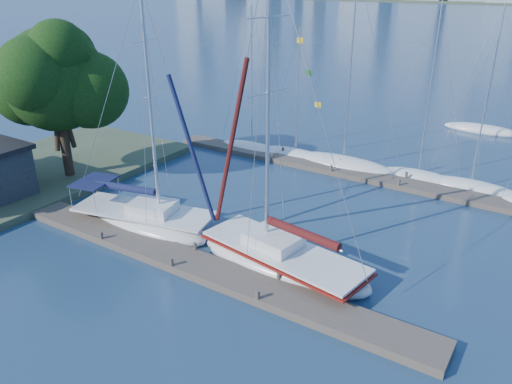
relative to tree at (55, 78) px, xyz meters
The scene contains 13 objects.
ground 16.29m from the tree, 16.43° to the right, with size 700.00×700.00×0.00m, color #172D4C.
near_dock 16.21m from the tree, 16.43° to the right, with size 26.00×2.00×0.40m, color #4E4439.
far_dock 21.14m from the tree, 36.61° to the left, with size 30.00×1.80×0.36m, color #4E4439.
shore 7.73m from the tree, 159.56° to the right, with size 12.00×22.00×0.50m, color #38472D.
tree is the anchor object (origin of this frame).
sailboat_navy 11.46m from the tree, 13.16° to the right, with size 9.31×4.83×13.75m.
sailboat_maroon 19.43m from the tree, ahead, with size 9.63×4.42×15.49m.
bg_boat_0 16.11m from the tree, 61.01° to the left, with size 6.31×2.32×11.71m.
bg_boat_1 18.49m from the tree, 50.47° to the left, with size 6.75×3.77×10.32m.
bg_boat_2 21.16m from the tree, 41.16° to the left, with size 8.39×3.53×14.41m.
bg_boat_3 25.72m from the tree, 33.93° to the left, with size 5.60×2.36×12.43m.
bg_boat_4 28.66m from the tree, 29.93° to the left, with size 6.53×3.58×10.28m.
bg_boat_7 37.02m from the tree, 52.60° to the left, with size 7.05×4.62×11.60m.
Camera 1 is at (14.83, -16.20, 13.40)m, focal length 35.00 mm.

